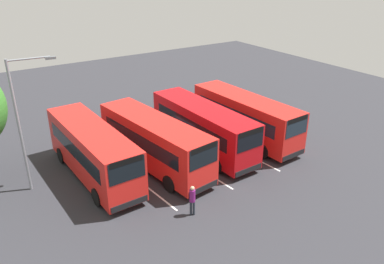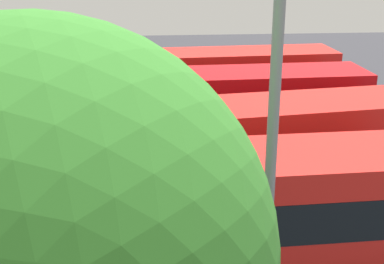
% 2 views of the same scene
% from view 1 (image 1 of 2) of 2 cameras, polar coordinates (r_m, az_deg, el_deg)
% --- Properties ---
extents(ground_plane, '(61.20, 61.20, 0.00)m').
position_cam_1_polar(ground_plane, '(27.51, -2.34, -3.37)').
color(ground_plane, '#2B2B30').
extents(bus_far_left, '(9.77, 2.82, 3.39)m').
position_cam_1_polar(bus_far_left, '(24.72, -14.49, -2.68)').
color(bus_far_left, red).
rests_on(bus_far_left, ground).
extents(bus_center_left, '(9.90, 3.58, 3.39)m').
position_cam_1_polar(bus_center_left, '(25.24, -5.58, -1.40)').
color(bus_center_left, red).
rests_on(bus_center_left, ground).
extents(bus_center_right, '(9.77, 2.81, 3.39)m').
position_cam_1_polar(bus_center_right, '(27.29, 1.66, 0.75)').
color(bus_center_right, '#B70C11').
rests_on(bus_center_right, ground).
extents(bus_far_right, '(9.80, 2.93, 3.39)m').
position_cam_1_polar(bus_far_right, '(29.40, 7.94, 2.29)').
color(bus_far_right, red).
rests_on(bus_far_right, ground).
extents(pedestrian, '(0.44, 0.44, 1.81)m').
position_cam_1_polar(pedestrian, '(20.83, 0.06, -9.77)').
color(pedestrian, '#232833').
rests_on(pedestrian, ground).
extents(street_lamp, '(0.43, 2.59, 7.97)m').
position_cam_1_polar(street_lamp, '(23.58, -23.88, 1.88)').
color(street_lamp, gray).
rests_on(street_lamp, ground).
extents(lane_stripe_outer_left, '(11.59, 1.17, 0.01)m').
position_cam_1_polar(lane_stripe_outer_left, '(25.95, -9.89, -5.54)').
color(lane_stripe_outer_left, silver).
rests_on(lane_stripe_outer_left, ground).
extents(lane_stripe_inner_left, '(11.59, 1.17, 0.01)m').
position_cam_1_polar(lane_stripe_inner_left, '(27.51, -2.35, -3.36)').
color(lane_stripe_inner_left, silver).
rests_on(lane_stripe_inner_left, ground).
extents(lane_stripe_inner_right, '(11.59, 1.17, 0.01)m').
position_cam_1_polar(lane_stripe_inner_right, '(29.51, 4.26, -1.40)').
color(lane_stripe_inner_right, silver).
rests_on(lane_stripe_inner_right, ground).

